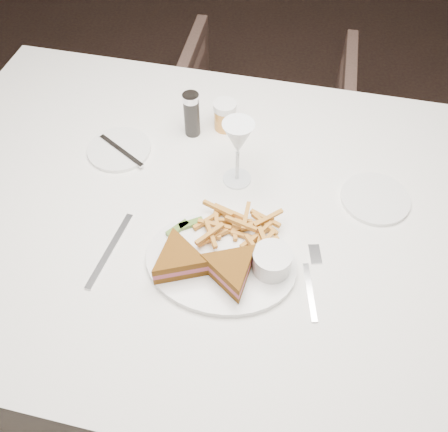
% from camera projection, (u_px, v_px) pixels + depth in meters
% --- Properties ---
extents(ground, '(5.00, 5.00, 0.00)m').
position_uv_depth(ground, '(257.00, 304.00, 1.84)').
color(ground, black).
rests_on(ground, ground).
extents(table, '(1.66, 1.21, 0.75)m').
position_uv_depth(table, '(226.00, 294.00, 1.43)').
color(table, white).
rests_on(table, ground).
extents(chair_far, '(0.69, 0.65, 0.66)m').
position_uv_depth(chair_far, '(262.00, 122.00, 1.97)').
color(chair_far, '#45322A').
rests_on(chair_far, ground).
extents(table_setting, '(0.79, 0.67, 0.18)m').
position_uv_depth(table_setting, '(226.00, 219.00, 1.08)').
color(table_setting, white).
rests_on(table_setting, table).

